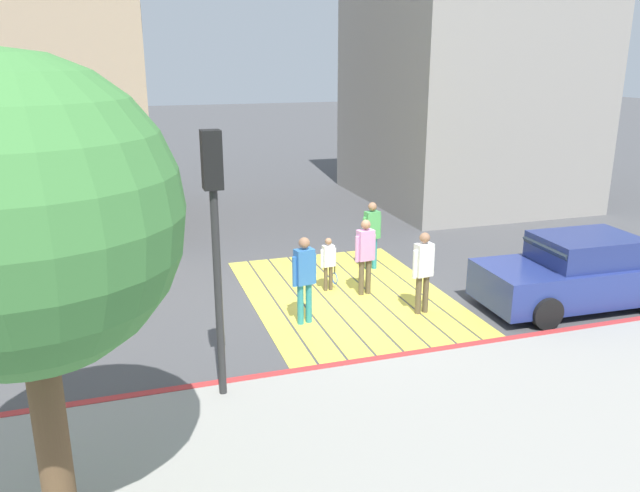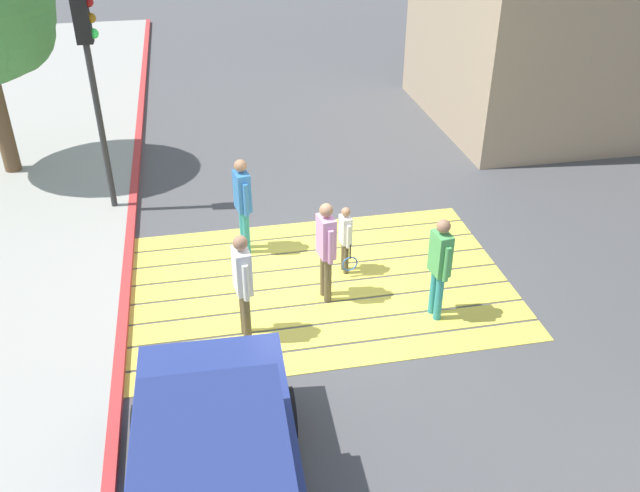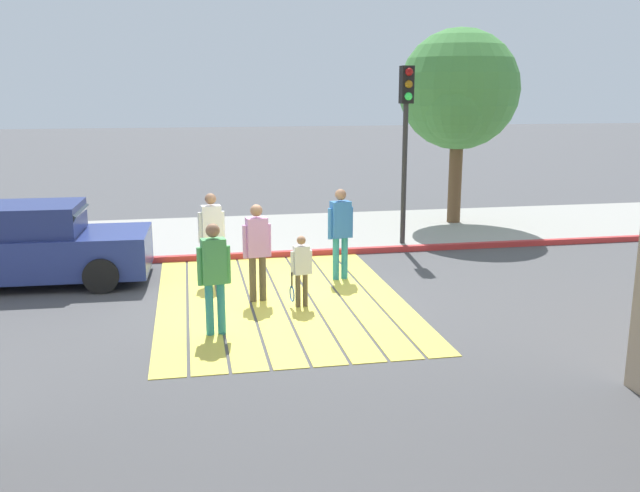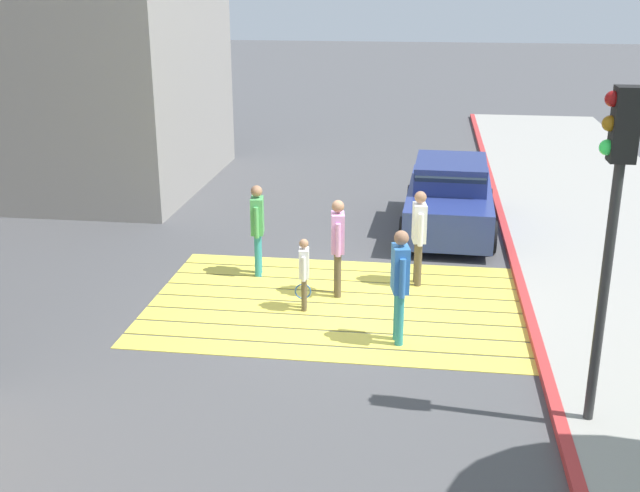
# 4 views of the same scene
# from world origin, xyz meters

# --- Properties ---
(ground_plane) EXTENTS (120.00, 120.00, 0.00)m
(ground_plane) POSITION_xyz_m (0.00, 0.00, 0.00)
(ground_plane) COLOR #4C4C4F
(crosswalk_stripes) EXTENTS (6.40, 4.35, 0.01)m
(crosswalk_stripes) POSITION_xyz_m (0.00, -0.00, 0.01)
(crosswalk_stripes) COLOR #EAD64C
(crosswalk_stripes) RESTS_ON ground
(sidewalk_west) EXTENTS (4.80, 40.00, 0.12)m
(sidewalk_west) POSITION_xyz_m (-5.60, 0.00, 0.06)
(sidewalk_west) COLOR #9E9B93
(sidewalk_west) RESTS_ON ground
(curb_painted) EXTENTS (0.16, 40.00, 0.13)m
(curb_painted) POSITION_xyz_m (-3.25, 0.00, 0.07)
(curb_painted) COLOR #BC3333
(curb_painted) RESTS_ON ground
(car_parked_near_curb) EXTENTS (2.09, 4.36, 1.57)m
(car_parked_near_curb) POSITION_xyz_m (-2.00, -4.54, 0.73)
(car_parked_near_curb) COLOR navy
(car_parked_near_curb) RESTS_ON ground
(traffic_light_corner) EXTENTS (0.39, 0.28, 4.24)m
(traffic_light_corner) POSITION_xyz_m (-3.58, 3.44, 3.04)
(traffic_light_corner) COLOR #2D2D2D
(traffic_light_corner) RESTS_ON ground
(street_tree) EXTENTS (3.20, 3.20, 5.32)m
(street_tree) POSITION_xyz_m (-5.84, 5.61, 3.63)
(street_tree) COLOR brown
(street_tree) RESTS_ON ground
(pedestrian_adult_lead) EXTENTS (0.27, 0.51, 1.76)m
(pedestrian_adult_lead) POSITION_xyz_m (0.02, -0.40, 1.02)
(pedestrian_adult_lead) COLOR brown
(pedestrian_adult_lead) RESTS_ON ground
(pedestrian_adult_trailing) EXTENTS (0.27, 0.51, 1.75)m
(pedestrian_adult_trailing) POSITION_xyz_m (1.62, -1.22, 1.02)
(pedestrian_adult_trailing) COLOR teal
(pedestrian_adult_trailing) RESTS_ON ground
(pedestrian_adult_side) EXTENTS (0.27, 0.51, 1.77)m
(pedestrian_adult_side) POSITION_xyz_m (-1.38, -1.14, 1.03)
(pedestrian_adult_side) COLOR brown
(pedestrian_adult_side) RESTS_ON ground
(pedestrian_teen_behind) EXTENTS (0.30, 0.52, 1.82)m
(pedestrian_teen_behind) POSITION_xyz_m (-1.13, 1.36, 1.06)
(pedestrian_teen_behind) COLOR teal
(pedestrian_teen_behind) RESTS_ON ground
(pedestrian_child_with_racket) EXTENTS (0.29, 0.40, 1.27)m
(pedestrian_child_with_racket) POSITION_xyz_m (0.50, 0.30, 0.71)
(pedestrian_child_with_racket) COLOR brown
(pedestrian_child_with_racket) RESTS_ON ground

